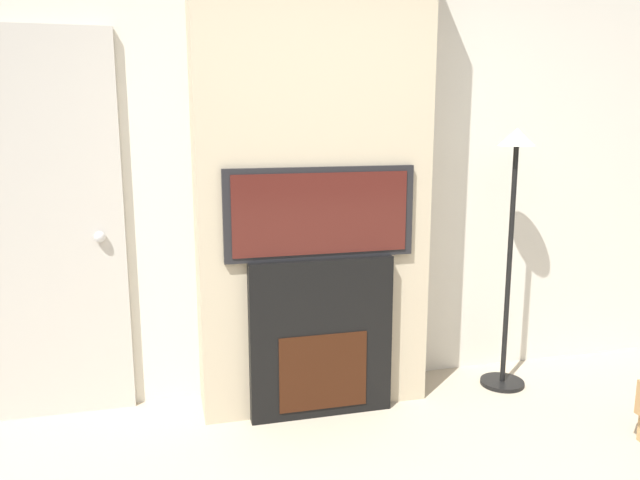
# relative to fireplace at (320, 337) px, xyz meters

# --- Properties ---
(wall_back) EXTENTS (6.00, 0.06, 2.70)m
(wall_back) POSITION_rel_fireplace_xyz_m (0.00, 0.40, 0.91)
(wall_back) COLOR silver
(wall_back) RESTS_ON ground_plane
(chimney_breast) EXTENTS (1.26, 0.37, 2.70)m
(chimney_breast) POSITION_rel_fireplace_xyz_m (0.00, 0.19, 0.91)
(chimney_breast) COLOR #BCAD8E
(chimney_breast) RESTS_ON ground_plane
(fireplace) EXTENTS (0.78, 0.15, 0.88)m
(fireplace) POSITION_rel_fireplace_xyz_m (0.00, 0.00, 0.00)
(fireplace) COLOR black
(fireplace) RESTS_ON ground_plane
(television) EXTENTS (1.02, 0.07, 0.48)m
(television) POSITION_rel_fireplace_xyz_m (0.00, -0.00, 0.69)
(television) COLOR black
(television) RESTS_ON fireplace
(floor_lamp) EXTENTS (0.26, 0.26, 1.56)m
(floor_lamp) POSITION_rel_fireplace_xyz_m (1.18, 0.06, 0.60)
(floor_lamp) COLOR black
(floor_lamp) RESTS_ON ground_plane
(entry_door) EXTENTS (0.87, 0.09, 2.07)m
(entry_door) POSITION_rel_fireplace_xyz_m (-1.43, 0.35, 0.60)
(entry_door) COLOR #BCB7AD
(entry_door) RESTS_ON ground_plane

